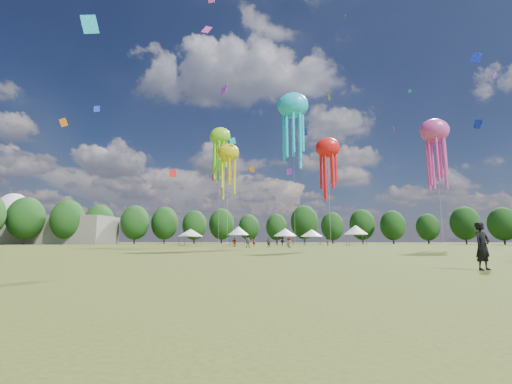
# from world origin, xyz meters

# --- Properties ---
(ground) EXTENTS (300.00, 300.00, 0.00)m
(ground) POSITION_xyz_m (0.00, 0.00, 0.00)
(ground) COLOR #384416
(ground) RESTS_ON ground
(observer_main) EXTENTS (0.84, 0.73, 1.93)m
(observer_main) POSITION_xyz_m (7.70, -3.30, 0.97)
(observer_main) COLOR black
(observer_main) RESTS_ON ground
(spectator_near) EXTENTS (1.04, 0.87, 1.91)m
(spectator_near) POSITION_xyz_m (-6.69, 33.66, 0.96)
(spectator_near) COLOR gray
(spectator_near) RESTS_ON ground
(spectators_far) EXTENTS (18.16, 22.63, 1.72)m
(spectators_far) POSITION_xyz_m (-1.69, 45.49, 0.81)
(spectators_far) COLOR gray
(spectators_far) RESTS_ON ground
(festival_tents) EXTENTS (40.32, 11.81, 4.32)m
(festival_tents) POSITION_xyz_m (-3.35, 54.81, 3.00)
(festival_tents) COLOR #47474C
(festival_tents) RESTS_ON ground
(show_kites) EXTENTS (38.17, 31.08, 26.33)m
(show_kites) POSITION_xyz_m (-2.39, 37.98, 18.54)
(show_kites) COLOR yellow
(show_kites) RESTS_ON ground
(small_kites) EXTENTS (77.83, 57.25, 45.35)m
(small_kites) POSITION_xyz_m (-1.80, 41.84, 30.42)
(small_kites) COLOR yellow
(small_kites) RESTS_ON ground
(treeline) EXTENTS (201.57, 95.24, 13.43)m
(treeline) POSITION_xyz_m (-3.87, 62.51, 6.54)
(treeline) COLOR #38281C
(treeline) RESTS_ON ground
(hangar) EXTENTS (40.00, 12.00, 8.00)m
(hangar) POSITION_xyz_m (-72.00, 72.00, 4.00)
(hangar) COLOR gray
(hangar) RESTS_ON ground
(radome) EXTENTS (9.00, 9.00, 16.00)m
(radome) POSITION_xyz_m (-88.00, 78.00, 9.99)
(radome) COLOR white
(radome) RESTS_ON ground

